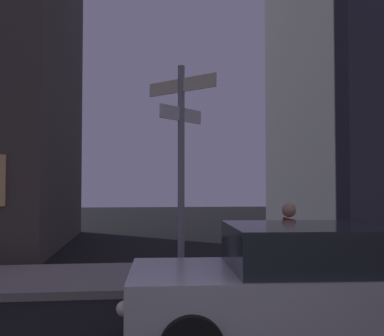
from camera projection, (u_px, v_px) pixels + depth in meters
sidewalk_kerb at (161, 277)px, 9.36m from camera, size 40.00×2.86×0.14m
signpost at (181, 155)px, 8.37m from camera, size 1.09×1.09×3.87m
car_far_oncoming at (297, 282)px, 5.53m from camera, size 4.00×2.18×1.41m
cyclist at (292, 259)px, 7.29m from camera, size 1.82×0.34×1.61m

